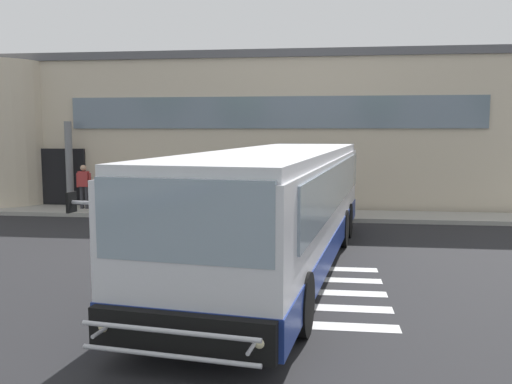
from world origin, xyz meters
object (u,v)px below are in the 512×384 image
(passenger_near_column, at_px, (84,184))
(passenger_at_curb_edge, at_px, (124,186))
(passenger_by_doorway, at_px, (102,186))
(bus_main_foreground, at_px, (280,210))
(entry_support_column, at_px, (69,164))

(passenger_near_column, height_order, passenger_at_curb_edge, same)
(passenger_by_doorway, height_order, passenger_at_curb_edge, same)
(passenger_near_column, xyz_separation_m, passenger_by_doorway, (0.90, -0.44, 0.00))
(bus_main_foreground, bearing_deg, passenger_by_doorway, 136.27)
(bus_main_foreground, relative_size, passenger_near_column, 7.31)
(passenger_at_curb_edge, bearing_deg, passenger_by_doorway, -174.19)
(passenger_near_column, distance_m, passenger_by_doorway, 1.00)
(entry_support_column, xyz_separation_m, passenger_at_curb_edge, (2.52, -0.85, -0.73))
(bus_main_foreground, relative_size, passenger_at_curb_edge, 7.31)
(passenger_at_curb_edge, bearing_deg, bus_main_foreground, -47.60)
(passenger_near_column, relative_size, passenger_at_curb_edge, 1.00)
(passenger_near_column, height_order, passenger_by_doorway, same)
(entry_support_column, height_order, bus_main_foreground, entry_support_column)
(passenger_by_doorway, bearing_deg, passenger_at_curb_edge, 5.81)
(entry_support_column, distance_m, passenger_by_doorway, 2.07)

